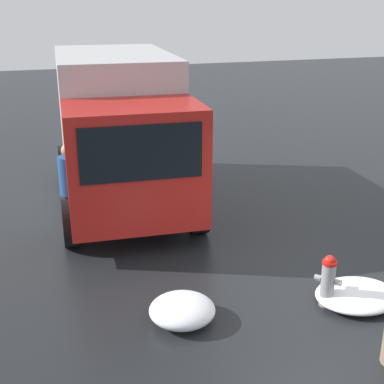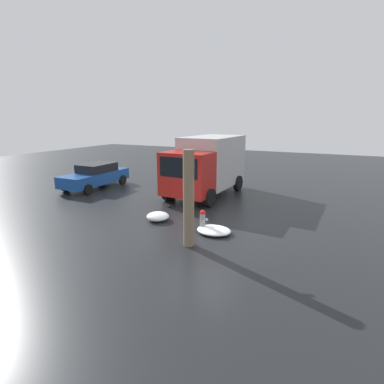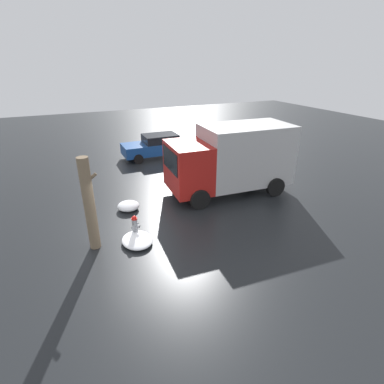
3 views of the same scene
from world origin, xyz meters
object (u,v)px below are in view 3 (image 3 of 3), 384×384
(tree_trunk, at_px, (89,205))
(delivery_truck, at_px, (232,158))
(pedestrian, at_px, (189,169))
(fire_hydrant, at_px, (135,226))
(parked_car, at_px, (158,146))

(tree_trunk, bearing_deg, delivery_truck, 18.28)
(delivery_truck, relative_size, pedestrian, 3.23)
(fire_hydrant, relative_size, pedestrian, 0.45)
(delivery_truck, xyz_separation_m, parked_car, (-1.46, 6.95, -0.98))
(delivery_truck, xyz_separation_m, pedestrian, (-1.69, 1.27, -0.73))
(fire_hydrant, xyz_separation_m, parked_car, (3.89, 9.07, 0.34))
(fire_hydrant, height_order, pedestrian, pedestrian)
(tree_trunk, height_order, pedestrian, tree_trunk)
(delivery_truck, distance_m, parked_car, 7.17)
(fire_hydrant, bearing_deg, parked_car, 113.11)
(tree_trunk, xyz_separation_m, pedestrian, (5.13, 3.53, -0.64))
(tree_trunk, bearing_deg, fire_hydrant, 5.11)
(delivery_truck, bearing_deg, parked_car, 15.19)
(tree_trunk, distance_m, pedestrian, 6.26)
(tree_trunk, relative_size, pedestrian, 1.76)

